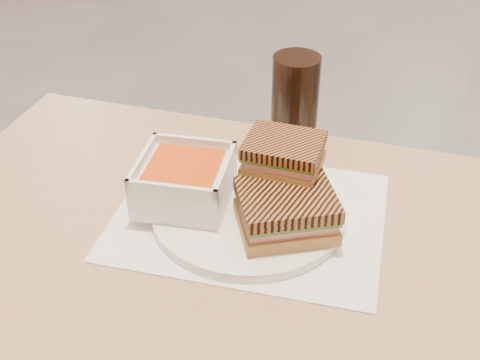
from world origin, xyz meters
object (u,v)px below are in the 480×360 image
(main_table, at_px, (308,333))
(cola_glass, at_px, (295,104))
(plate, at_px, (249,211))
(panini_lower, at_px, (286,211))
(soup_bowl, at_px, (184,182))

(main_table, bearing_deg, cola_glass, 107.46)
(cola_glass, bearing_deg, plate, -95.80)
(main_table, height_order, panini_lower, panini_lower)
(main_table, relative_size, plate, 4.30)
(main_table, relative_size, cola_glass, 7.30)
(panini_lower, height_order, cola_glass, cola_glass)
(plate, bearing_deg, main_table, -38.89)
(soup_bowl, bearing_deg, main_table, -22.25)
(soup_bowl, bearing_deg, plate, 3.98)
(panini_lower, bearing_deg, cola_glass, 99.76)
(main_table, relative_size, panini_lower, 7.43)
(plate, bearing_deg, cola_glass, 84.20)
(main_table, relative_size, soup_bowl, 8.67)
(main_table, xyz_separation_m, plate, (-0.11, 0.09, 0.12))
(plate, distance_m, soup_bowl, 0.10)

